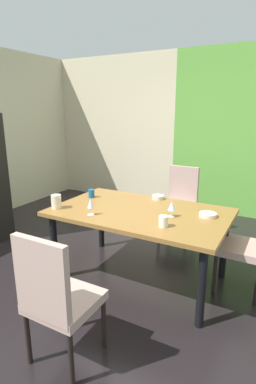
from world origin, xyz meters
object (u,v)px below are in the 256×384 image
dining_table (140,218)px  cup_center (91,193)px  wine_glass_west (90,204)px  chair_right_far (251,241)px  chair_head_far (180,199)px  serving_bowl_front (158,197)px  wine_glass_left (172,206)px  serving_bowl_rear (208,215)px  pitcher_right (56,202)px  chair_head_near (56,296)px  cup_corner (163,221)px

dining_table → cup_center: cup_center is taller
dining_table → wine_glass_west: wine_glass_west is taller
chair_right_far → wine_glass_west: bearing=114.0°
chair_head_far → serving_bowl_front: (0.01, -0.82, 0.24)m
dining_table → wine_glass_left: 0.39m
serving_bowl_rear → pitcher_right: 1.51m
dining_table → chair_head_near: chair_head_near is taller
pitcher_right → chair_right_far: bearing=19.1°
dining_table → chair_head_near: 1.28m
chair_head_near → cup_center: chair_head_near is taller
chair_head_near → chair_right_far: size_ratio=1.01×
wine_glass_left → serving_bowl_rear: 0.36m
chair_right_far → cup_center: 1.76m
chair_head_near → wine_glass_west: 1.05m
chair_head_far → cup_corner: chair_head_far is taller
serving_bowl_rear → cup_corner: cup_corner is taller
dining_table → cup_corner: (0.37, -0.30, 0.13)m
dining_table → chair_right_far: chair_right_far is taller
serving_bowl_rear → cup_corner: bearing=-121.8°
cup_corner → chair_head_far: bearing=103.6°
wine_glass_west → serving_bowl_front: 0.88m
chair_right_far → chair_head_far: bearing=46.4°
wine_glass_left → pitcher_right: size_ratio=1.03×
chair_head_far → cup_center: 1.35m
chair_head_far → chair_head_near: size_ratio=0.98×
wine_glass_left → pitcher_right: 1.17m
wine_glass_west → wine_glass_left: bearing=24.9°
cup_center → wine_glass_left: bearing=-9.0°
chair_right_far → pitcher_right: size_ratio=6.80×
chair_head_far → serving_bowl_rear: chair_head_far is taller
serving_bowl_rear → cup_center: size_ratio=1.78×
wine_glass_west → cup_corner: (0.73, 0.05, -0.06)m
wine_glass_west → cup_center: bearing=124.7°
cup_corner → pitcher_right: bearing=-177.1°
chair_head_near → serving_bowl_front: (-0.01, 1.73, 0.23)m
wine_glass_west → serving_bowl_rear: wine_glass_west is taller
chair_head_far → serving_bowl_rear: bearing=120.1°
chair_right_far → cup_corner: bearing=130.4°
cup_center → pitcher_right: bearing=-99.5°
chair_head_near → serving_bowl_front: bearing=90.3°
dining_table → cup_center: 0.72m
dining_table → cup_center: size_ratio=18.73×
chair_right_far → cup_corner: size_ratio=9.91×
chair_head_far → chair_head_near: (0.02, -2.55, 0.01)m
chair_right_far → serving_bowl_rear: (-0.40, -0.13, 0.23)m
chair_head_far → pitcher_right: bearing=64.6°
serving_bowl_front → cup_center: bearing=-156.3°
chair_head_far → wine_glass_left: (0.35, -1.30, 0.32)m
dining_table → pitcher_right: bearing=-155.6°
chair_right_far → serving_bowl_front: (-1.04, 0.18, 0.24)m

